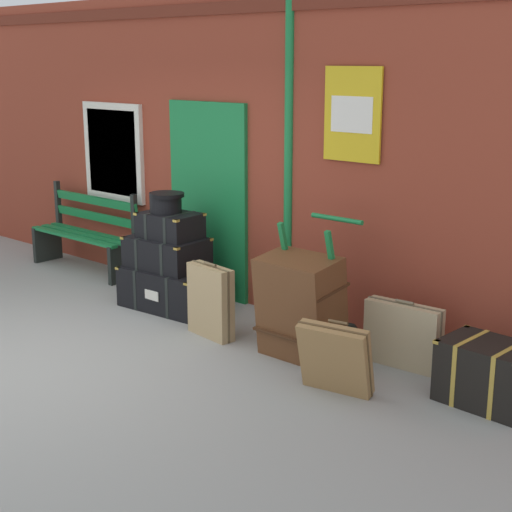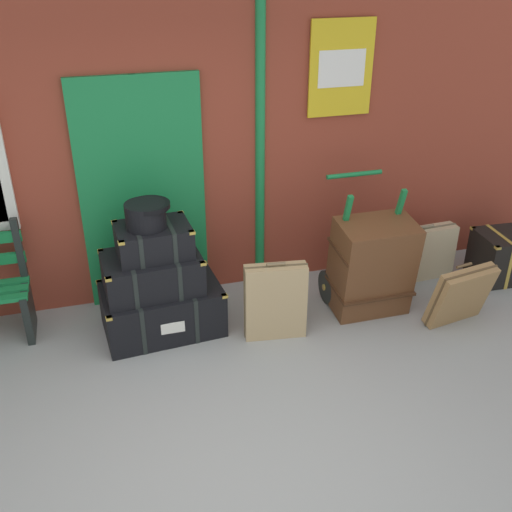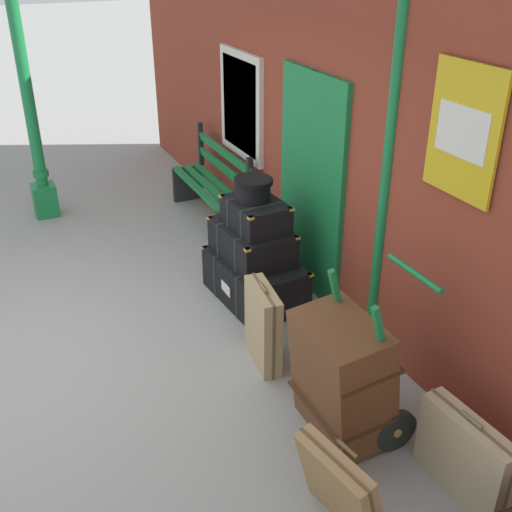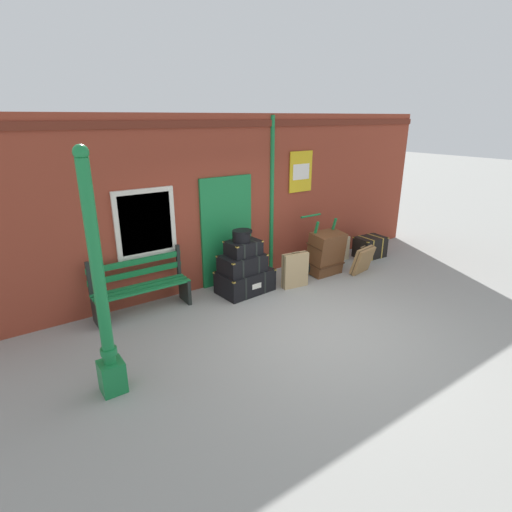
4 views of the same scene
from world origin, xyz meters
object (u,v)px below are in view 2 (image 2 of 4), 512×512
large_brown_trunk (372,266)px  corner_trunk (510,255)px  porters_trolley (361,275)px  suitcase_tan (275,301)px  steamer_trunk_middle (152,273)px  suitcase_slate (423,253)px  steamer_trunk_top (154,240)px  steamer_trunk_base (162,308)px  suitcase_cream (460,296)px  round_hatbox (146,214)px

large_brown_trunk → corner_trunk: bearing=6.7°
porters_trolley → suitcase_tan: (-0.95, -0.32, 0.07)m
steamer_trunk_middle → suitcase_slate: size_ratio=1.24×
suitcase_slate → corner_trunk: size_ratio=0.95×
suitcase_slate → corner_trunk: 0.89m
steamer_trunk_middle → steamer_trunk_top: size_ratio=1.33×
steamer_trunk_base → suitcase_slate: size_ratio=1.55×
suitcase_slate → porters_trolley: bearing=-163.3°
porters_trolley → suitcase_slate: (0.77, 0.23, 0.01)m
large_brown_trunk → suitcase_cream: size_ratio=1.53×
steamer_trunk_middle → suitcase_cream: 2.69m
porters_trolley → suitcase_cream: size_ratio=1.95×
steamer_trunk_top → corner_trunk: bearing=-0.7°
steamer_trunk_middle → large_brown_trunk: 1.95m
steamer_trunk_middle → corner_trunk: bearing=-0.3°
round_hatbox → suitcase_cream: size_ratio=0.61×
round_hatbox → porters_trolley: (1.93, -0.04, -0.85)m
steamer_trunk_top → round_hatbox: round_hatbox is taller
suitcase_tan → steamer_trunk_top: bearing=158.3°
large_brown_trunk → suitcase_slate: large_brown_trunk is taller
corner_trunk → suitcase_cream: bearing=-147.7°
steamer_trunk_top → round_hatbox: bearing=-165.4°
round_hatbox → suitcase_tan: size_ratio=0.51×
steamer_trunk_middle → round_hatbox: round_hatbox is taller
steamer_trunk_middle → large_brown_trunk: large_brown_trunk is taller
round_hatbox → suitcase_cream: round_hatbox is taller
large_brown_trunk → corner_trunk: large_brown_trunk is taller
steamer_trunk_middle → porters_trolley: porters_trolley is taller
steamer_trunk_middle → corner_trunk: (3.57, -0.02, -0.34)m
steamer_trunk_base → large_brown_trunk: bearing=-6.7°
steamer_trunk_top → porters_trolley: bearing=-1.7°
steamer_trunk_base → large_brown_trunk: (1.87, -0.22, 0.25)m
steamer_trunk_base → steamer_trunk_top: bearing=141.5°
steamer_trunk_base → corner_trunk: corner_trunk is taller
steamer_trunk_base → porters_trolley: (1.87, -0.04, 0.06)m
steamer_trunk_base → porters_trolley: 1.87m
steamer_trunk_base → suitcase_cream: suitcase_cream is taller
corner_trunk → suitcase_tan: bearing=-172.7°
large_brown_trunk → suitcase_tan: 0.97m
suitcase_tan → suitcase_slate: 1.81m
steamer_trunk_middle → corner_trunk: size_ratio=1.17×
suitcase_cream → suitcase_slate: bearing=82.8°
round_hatbox → corner_trunk: size_ratio=0.51×
steamer_trunk_middle → round_hatbox: 0.54m
steamer_trunk_base → steamer_trunk_middle: 0.37m
steamer_trunk_base → suitcase_cream: bearing=-14.1°
round_hatbox → large_brown_trunk: round_hatbox is taller
porters_trolley → suitcase_slate: bearing=16.7°
porters_trolley → corner_trunk: bearing=0.5°
suitcase_slate → large_brown_trunk: bearing=-152.0°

